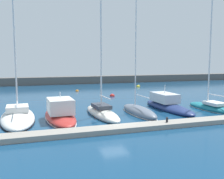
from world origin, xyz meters
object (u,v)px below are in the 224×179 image
object	(u,v)px
motorboat_red_third	(60,113)
sailboat_teal_seventh	(211,106)
mooring_buoy_orange	(77,91)
sailboat_white_second	(18,116)
mooring_buoy_yellow	(138,87)
motorboat_navy_sixth	(167,105)
sailboat_ivory_fourth	(102,112)
mooring_buoy_red	(112,96)
dock_bollard	(167,120)
sailboat_slate_fifth	(139,111)

from	to	relation	value
motorboat_red_third	sailboat_teal_seventh	xyz separation A→B (m)	(18.15, -0.44, -0.26)
sailboat_teal_seventh	mooring_buoy_orange	xyz separation A→B (m)	(-12.34, 23.07, -0.38)
sailboat_white_second	sailboat_teal_seventh	size ratio (longest dim) A/B	1.33
sailboat_teal_seventh	mooring_buoy_yellow	xyz separation A→B (m)	(2.29, 27.05, -0.38)
motorboat_navy_sixth	sailboat_ivory_fourth	bearing A→B (deg)	98.29
mooring_buoy_red	dock_bollard	xyz separation A→B (m)	(-1.31, -20.06, 0.65)
sailboat_white_second	motorboat_red_third	xyz separation A→B (m)	(4.10, -1.07, 0.27)
sailboat_slate_fifth	mooring_buoy_orange	size ratio (longest dim) A/B	24.04
sailboat_white_second	sailboat_ivory_fourth	distance (m)	8.66
sailboat_ivory_fourth	motorboat_navy_sixth	size ratio (longest dim) A/B	1.39
motorboat_red_third	motorboat_navy_sixth	distance (m)	13.39
sailboat_white_second	mooring_buoy_red	world-z (taller)	sailboat_white_second
sailboat_white_second	sailboat_slate_fifth	xyz separation A→B (m)	(12.82, -1.16, -0.02)
motorboat_navy_sixth	mooring_buoy_yellow	world-z (taller)	motorboat_navy_sixth
sailboat_white_second	mooring_buoy_yellow	world-z (taller)	sailboat_white_second
motorboat_navy_sixth	mooring_buoy_red	bearing A→B (deg)	13.02
mooring_buoy_yellow	mooring_buoy_orange	size ratio (longest dim) A/B	1.30
mooring_buoy_yellow	mooring_buoy_orange	distance (m)	15.16
sailboat_white_second	motorboat_navy_sixth	size ratio (longest dim) A/B	2.07
mooring_buoy_orange	motorboat_red_third	bearing A→B (deg)	-104.40
motorboat_navy_sixth	sailboat_teal_seventh	world-z (taller)	sailboat_teal_seventh
sailboat_slate_fifth	dock_bollard	bearing A→B (deg)	179.85
sailboat_white_second	dock_bollard	size ratio (longest dim) A/B	47.83
sailboat_slate_fifth	mooring_buoy_yellow	xyz separation A→B (m)	(11.72, 26.70, -0.35)
sailboat_slate_fifth	sailboat_ivory_fourth	bearing A→B (deg)	84.19
sailboat_slate_fifth	mooring_buoy_yellow	size ratio (longest dim) A/B	18.52
mooring_buoy_yellow	sailboat_slate_fifth	bearing A→B (deg)	-113.70
sailboat_ivory_fourth	sailboat_teal_seventh	world-z (taller)	sailboat_teal_seventh
sailboat_ivory_fourth	mooring_buoy_red	xyz separation A→B (m)	(5.70, 13.95, -0.45)
sailboat_white_second	sailboat_ivory_fourth	world-z (taller)	sailboat_white_second
motorboat_navy_sixth	mooring_buoy_red	distance (m)	12.93
sailboat_ivory_fourth	mooring_buoy_red	size ratio (longest dim) A/B	16.80
mooring_buoy_orange	dock_bollard	size ratio (longest dim) A/B	1.52
sailboat_slate_fifth	sailboat_teal_seventh	xyz separation A→B (m)	(9.43, -0.35, 0.03)
mooring_buoy_orange	sailboat_teal_seventh	bearing A→B (deg)	-61.86
mooring_buoy_yellow	mooring_buoy_orange	xyz separation A→B (m)	(-14.63, -3.98, 0.00)
mooring_buoy_red	mooring_buoy_orange	world-z (taller)	mooring_buoy_red
sailboat_ivory_fourth	dock_bollard	world-z (taller)	sailboat_ivory_fourth
motorboat_navy_sixth	mooring_buoy_orange	distance (m)	22.33
sailboat_white_second	sailboat_teal_seventh	distance (m)	22.30
motorboat_navy_sixth	mooring_buoy_orange	world-z (taller)	motorboat_navy_sixth
motorboat_red_third	mooring_buoy_yellow	xyz separation A→B (m)	(20.44, 26.61, -0.64)
motorboat_navy_sixth	mooring_buoy_yellow	distance (m)	26.01
motorboat_navy_sixth	motorboat_red_third	bearing A→B (deg)	96.07
motorboat_red_third	sailboat_slate_fifth	xyz separation A→B (m)	(8.72, -0.09, -0.29)
sailboat_slate_fifth	sailboat_teal_seventh	world-z (taller)	sailboat_slate_fifth
sailboat_ivory_fourth	sailboat_slate_fifth	xyz separation A→B (m)	(4.21, -0.29, -0.10)
sailboat_teal_seventh	mooring_buoy_red	size ratio (longest dim) A/B	18.78
motorboat_red_third	sailboat_ivory_fourth	xyz separation A→B (m)	(4.51, 0.20, -0.19)
sailboat_slate_fifth	motorboat_navy_sixth	size ratio (longest dim) A/B	1.59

